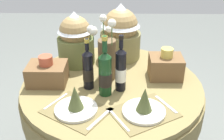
# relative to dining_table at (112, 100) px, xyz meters

# --- Properties ---
(dining_table) EXTENTS (1.20, 1.20, 0.75)m
(dining_table) POSITION_rel_dining_table_xyz_m (0.00, 0.00, 0.00)
(dining_table) COLOR olive
(dining_table) RESTS_ON ground
(place_setting_left) EXTENTS (0.43, 0.40, 0.16)m
(place_setting_left) POSITION_rel_dining_table_xyz_m (-0.20, -0.30, 0.18)
(place_setting_left) COLOR brown
(place_setting_left) RESTS_ON dining_table
(place_setting_right) EXTENTS (0.42, 0.39, 0.16)m
(place_setting_right) POSITION_rel_dining_table_xyz_m (0.18, -0.32, 0.18)
(place_setting_right) COLOR brown
(place_setting_right) RESTS_ON dining_table
(flower_vase) EXTENTS (0.18, 0.21, 0.44)m
(flower_vase) POSITION_rel_dining_table_xyz_m (-0.04, 0.07, 0.30)
(flower_vase) COLOR brown
(flower_vase) RESTS_ON dining_table
(wine_bottle_left) EXTENTS (0.07, 0.07, 0.36)m
(wine_bottle_left) POSITION_rel_dining_table_xyz_m (0.05, -0.08, 0.28)
(wine_bottle_left) COLOR black
(wine_bottle_left) RESTS_ON dining_table
(wine_bottle_right) EXTENTS (0.07, 0.07, 0.33)m
(wine_bottle_right) POSITION_rel_dining_table_xyz_m (-0.15, -0.06, 0.26)
(wine_bottle_right) COLOR black
(wine_bottle_right) RESTS_ON dining_table
(wine_bottle_rear) EXTENTS (0.08, 0.08, 0.38)m
(wine_bottle_rear) POSITION_rel_dining_table_xyz_m (-0.04, -0.13, 0.28)
(wine_bottle_rear) COLOR #143819
(wine_bottle_rear) RESTS_ON dining_table
(gift_tub_back_left) EXTENTS (0.26, 0.26, 0.39)m
(gift_tub_back_left) POSITION_rel_dining_table_xyz_m (-0.27, 0.29, 0.34)
(gift_tub_back_left) COLOR olive
(gift_tub_back_left) RESTS_ON dining_table
(gift_tub_back_centre) EXTENTS (0.31, 0.31, 0.42)m
(gift_tub_back_centre) POSITION_rel_dining_table_xyz_m (0.06, 0.40, 0.35)
(gift_tub_back_centre) COLOR olive
(gift_tub_back_centre) RESTS_ON dining_table
(woven_basket_side_left) EXTENTS (0.25, 0.19, 0.19)m
(woven_basket_side_left) POSITION_rel_dining_table_xyz_m (-0.42, 0.00, 0.21)
(woven_basket_side_left) COLOR brown
(woven_basket_side_left) RESTS_ON dining_table
(woven_basket_side_right) EXTENTS (0.22, 0.18, 0.21)m
(woven_basket_side_right) POSITION_rel_dining_table_xyz_m (0.36, 0.09, 0.22)
(woven_basket_side_right) COLOR brown
(woven_basket_side_right) RESTS_ON dining_table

